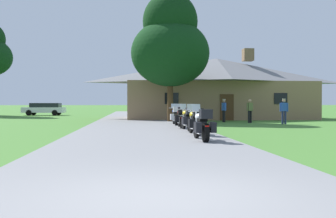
# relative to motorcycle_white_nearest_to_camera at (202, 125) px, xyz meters

# --- Properties ---
(ground_plane) EXTENTS (500.00, 500.00, 0.00)m
(ground_plane) POSITION_rel_motorcycle_white_nearest_to_camera_xyz_m (-1.99, 11.86, -0.61)
(ground_plane) COLOR #42752D
(asphalt_driveway) EXTENTS (6.40, 80.00, 0.06)m
(asphalt_driveway) POSITION_rel_motorcycle_white_nearest_to_camera_xyz_m (-1.99, 9.86, -0.58)
(asphalt_driveway) COLOR slate
(asphalt_driveway) RESTS_ON ground
(motorcycle_white_nearest_to_camera) EXTENTS (0.77, 2.08, 1.30)m
(motorcycle_white_nearest_to_camera) POSITION_rel_motorcycle_white_nearest_to_camera_xyz_m (0.00, 0.00, 0.00)
(motorcycle_white_nearest_to_camera) COLOR black
(motorcycle_white_nearest_to_camera) RESTS_ON asphalt_driveway
(motorcycle_yellow_second_in_row) EXTENTS (0.76, 2.08, 1.30)m
(motorcycle_yellow_second_in_row) POSITION_rel_motorcycle_white_nearest_to_camera_xyz_m (0.17, 2.60, 0.00)
(motorcycle_yellow_second_in_row) COLOR black
(motorcycle_yellow_second_in_row) RESTS_ON asphalt_driveway
(motorcycle_yellow_third_in_row) EXTENTS (0.83, 2.08, 1.30)m
(motorcycle_yellow_third_in_row) POSITION_rel_motorcycle_white_nearest_to_camera_xyz_m (0.22, 5.20, 0.00)
(motorcycle_yellow_third_in_row) COLOR black
(motorcycle_yellow_third_in_row) RESTS_ON asphalt_driveway
(motorcycle_red_fourth_in_row) EXTENTS (0.73, 2.08, 1.30)m
(motorcycle_red_fourth_in_row) POSITION_rel_motorcycle_white_nearest_to_camera_xyz_m (0.14, 7.37, 0.00)
(motorcycle_red_fourth_in_row) COLOR black
(motorcycle_red_fourth_in_row) RESTS_ON asphalt_driveway
(motorcycle_blue_farthest_in_row) EXTENTS (0.72, 2.08, 1.30)m
(motorcycle_blue_farthest_in_row) POSITION_rel_motorcycle_white_nearest_to_camera_xyz_m (0.15, 10.06, 0.00)
(motorcycle_blue_farthest_in_row) COLOR black
(motorcycle_blue_farthest_in_row) RESTS_ON asphalt_driveway
(stone_lodge) EXTENTS (16.81, 7.98, 6.29)m
(stone_lodge) POSITION_rel_motorcycle_white_nearest_to_camera_xyz_m (5.03, 20.72, 2.17)
(stone_lodge) COLOR #896B4C
(stone_lodge) RESTS_ON ground
(bystander_blue_shirt_near_lodge) EXTENTS (0.28, 0.54, 1.69)m
(bystander_blue_shirt_near_lodge) POSITION_rel_motorcycle_white_nearest_to_camera_xyz_m (4.17, 14.33, 0.34)
(bystander_blue_shirt_near_lodge) COLOR black
(bystander_blue_shirt_near_lodge) RESTS_ON ground
(bystander_olive_shirt_beside_signpost) EXTENTS (0.51, 0.34, 1.67)m
(bystander_olive_shirt_beside_signpost) POSITION_rel_motorcycle_white_nearest_to_camera_xyz_m (5.72, 13.05, 0.32)
(bystander_olive_shirt_beside_signpost) COLOR black
(bystander_olive_shirt_beside_signpost) RESTS_ON ground
(bystander_blue_shirt_by_tree) EXTENTS (0.53, 0.31, 1.69)m
(bystander_blue_shirt_by_tree) POSITION_rel_motorcycle_white_nearest_to_camera_xyz_m (7.53, 11.37, 0.34)
(bystander_blue_shirt_by_tree) COLOR navy
(bystander_blue_shirt_by_tree) RESTS_ON ground
(tree_by_lodge_front) EXTENTS (5.75, 5.75, 9.50)m
(tree_by_lodge_front) POSITION_rel_motorcycle_white_nearest_to_camera_xyz_m (0.27, 14.83, 5.13)
(tree_by_lodge_front) COLOR #422D19
(tree_by_lodge_front) RESTS_ON ground
(parked_white_suv_far_left) EXTENTS (4.69, 2.09, 1.40)m
(parked_white_suv_far_left) POSITION_rel_motorcycle_white_nearest_to_camera_xyz_m (-12.45, 31.51, 0.17)
(parked_white_suv_far_left) COLOR silver
(parked_white_suv_far_left) RESTS_ON ground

